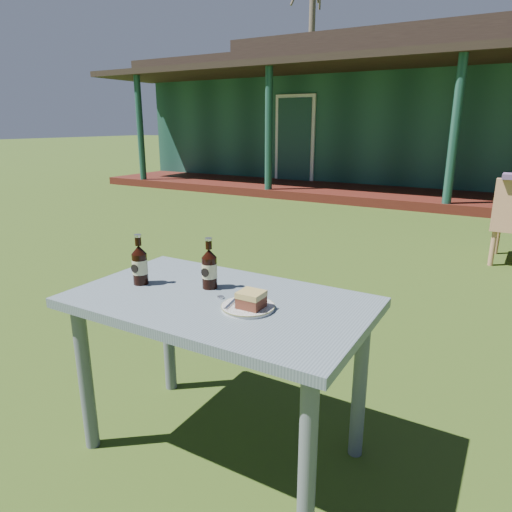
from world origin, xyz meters
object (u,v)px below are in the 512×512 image
Objects in this scene: cafe_table at (219,321)px; cola_bottle_near at (209,268)px; cola_bottle_far at (140,264)px; cake_slice at (251,299)px; plate at (248,307)px.

cafe_table is 5.48× the size of cola_bottle_near.
cafe_table is 5.43× the size of cola_bottle_far.
cola_bottle_far is at bearing 178.42° from cake_slice.
cola_bottle_near is (-0.26, 0.12, 0.08)m from plate.
cafe_table is at bearing 4.30° from cola_bottle_far.
cafe_table is at bearing 167.13° from plate.
plate is at bearing 156.09° from cake_slice.
cake_slice is 0.57m from cola_bottle_far.
cafe_table is 13.04× the size of cake_slice.
cola_bottle_far is (-0.39, -0.03, 0.19)m from cafe_table.
plate is 0.93× the size of cola_bottle_near.
cola_bottle_near is at bearing 20.53° from cola_bottle_far.
cola_bottle_near reaches higher than cake_slice.
cola_bottle_near reaches higher than plate.
plate is 0.04m from cake_slice.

